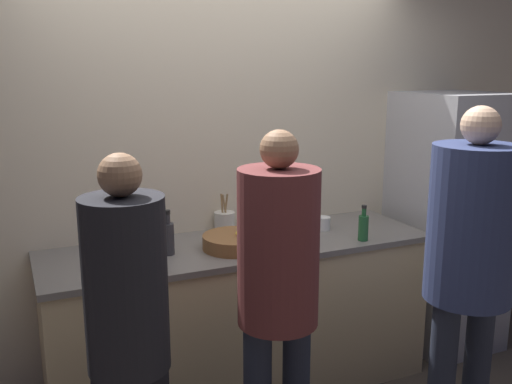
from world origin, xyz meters
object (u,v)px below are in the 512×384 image
object	(u,v)px
utensil_crock	(225,221)
cup_white	(323,223)
bottle_green	(363,227)
fruit_bowl	(236,241)
person_right	(470,250)
refrigerator	(447,221)
bottle_dark	(168,237)
person_center	(278,280)
person_left	(128,327)

from	to	relation	value
utensil_crock	cup_white	bearing A→B (deg)	-22.33
utensil_crock	bottle_green	bearing A→B (deg)	-37.72
fruit_bowl	utensil_crock	distance (m)	0.36
person_right	cup_white	bearing A→B (deg)	98.99
refrigerator	bottle_dark	bearing A→B (deg)	-179.12
bottle_dark	bottle_green	xyz separation A→B (m)	(1.12, -0.22, -0.01)
person_right	utensil_crock	xyz separation A→B (m)	(-0.74, 1.29, -0.10)
refrigerator	bottle_dark	distance (m)	2.00
bottle_green	bottle_dark	bearing A→B (deg)	168.89
person_center	cup_white	bearing A→B (deg)	49.01
fruit_bowl	utensil_crock	bearing A→B (deg)	79.22
person_right	cup_white	world-z (taller)	person_right
fruit_bowl	cup_white	world-z (taller)	fruit_bowl
refrigerator	fruit_bowl	size ratio (longest dim) A/B	4.68
bottle_dark	bottle_green	world-z (taller)	bottle_dark
person_left	refrigerator	bearing A→B (deg)	20.34
refrigerator	person_left	xyz separation A→B (m)	(-2.39, -0.89, 0.07)
person_left	person_right	distance (m)	1.60
person_left	person_right	world-z (taller)	person_right
refrigerator	bottle_dark	world-z (taller)	refrigerator
person_left	utensil_crock	world-z (taller)	person_left
person_center	bottle_green	world-z (taller)	person_center
refrigerator	bottle_green	size ratio (longest dim) A/B	8.27
person_center	cup_white	size ratio (longest dim) A/B	19.11
bottle_green	person_center	bearing A→B (deg)	-146.34
bottle_dark	bottle_green	size ratio (longest dim) A/B	1.17
person_left	person_center	world-z (taller)	person_center
utensil_crock	person_right	bearing A→B (deg)	-60.18
refrigerator	bottle_dark	xyz separation A→B (m)	(-1.99, -0.03, 0.14)
person_center	utensil_crock	world-z (taller)	person_center
person_left	cup_white	distance (m)	1.69
refrigerator	bottle_green	world-z (taller)	refrigerator
bottle_green	cup_white	world-z (taller)	bottle_green
person_left	person_center	distance (m)	0.69
utensil_crock	cup_white	world-z (taller)	utensil_crock
person_left	bottle_green	world-z (taller)	person_left
refrigerator	person_right	world-z (taller)	person_right
person_left	bottle_green	bearing A→B (deg)	22.68
person_right	bottle_dark	xyz separation A→B (m)	(-1.19, 0.99, -0.07)
person_left	bottle_green	size ratio (longest dim) A/B	7.66
person_right	bottle_green	distance (m)	0.78
person_left	bottle_dark	world-z (taller)	person_left
person_left	bottle_dark	size ratio (longest dim) A/B	6.54
person_left	fruit_bowl	size ratio (longest dim) A/B	4.34
refrigerator	person_left	world-z (taller)	refrigerator
person_left	bottle_dark	distance (m)	0.95
person_center	cup_white	world-z (taller)	person_center
person_center	cup_white	xyz separation A→B (m)	(0.73, 0.84, -0.04)
refrigerator	fruit_bowl	bearing A→B (deg)	-177.05
refrigerator	fruit_bowl	world-z (taller)	refrigerator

